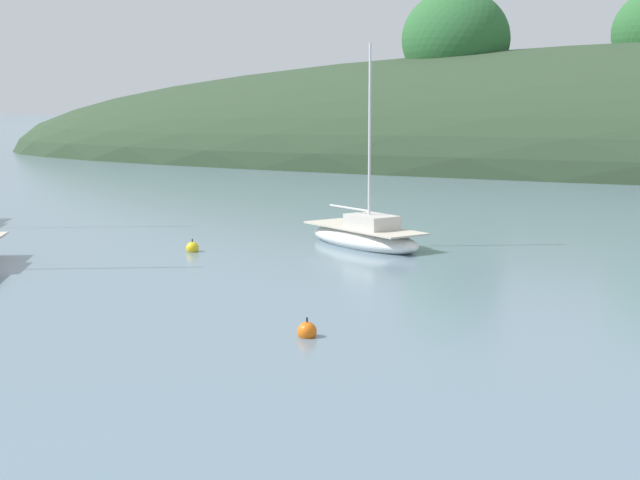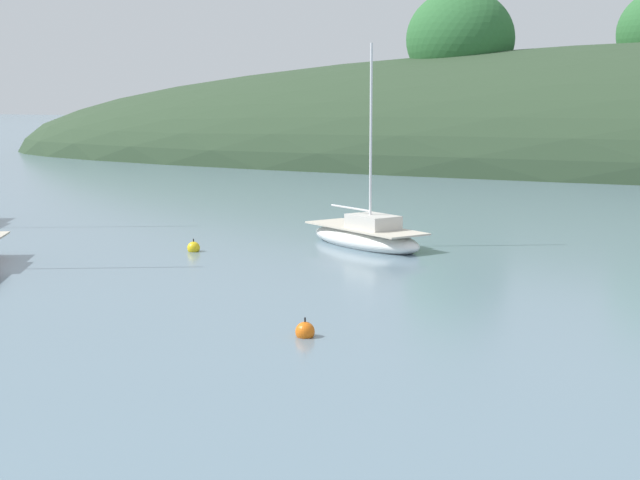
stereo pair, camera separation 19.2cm
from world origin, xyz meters
TOP-DOWN VIEW (x-y plane):
  - sailboat_yellow_far at (-0.85, 26.73)m, footprint 5.64×4.65m
  - mooring_buoy_channel at (2.06, 13.74)m, footprint 0.44×0.44m
  - mooring_buoy_inner at (-5.98, 23.43)m, footprint 0.44×0.44m

SIDE VIEW (x-z plane):
  - mooring_buoy_channel at x=2.06m, z-range -0.15..0.39m
  - mooring_buoy_inner at x=-5.98m, z-range -0.15..0.39m
  - sailboat_yellow_far at x=-0.85m, z-range -3.30..3.99m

